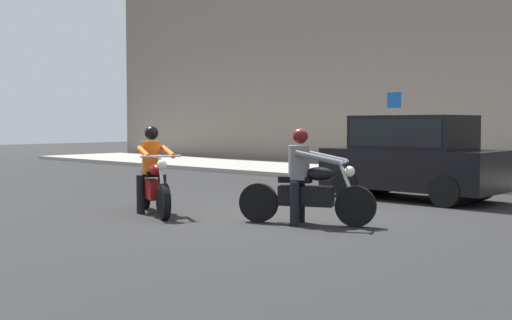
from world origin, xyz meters
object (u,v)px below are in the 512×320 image
object	(u,v)px
street_sign_post	(394,124)
pedestrian_bystander	(465,142)
motorcycle_with_rider_orange_stripe	(153,178)
motorcycle_with_rider_gray	(306,185)
parked_hatchback_black	(413,156)

from	to	relation	value
street_sign_post	pedestrian_bystander	xyz separation A→B (m)	(1.43, 1.49, -0.51)
street_sign_post	pedestrian_bystander	world-z (taller)	street_sign_post
motorcycle_with_rider_orange_stripe	motorcycle_with_rider_gray	xyz separation A→B (m)	(2.77, 0.92, -0.01)
motorcycle_with_rider_orange_stripe	parked_hatchback_black	xyz separation A→B (m)	(2.29, 5.18, 0.28)
motorcycle_with_rider_orange_stripe	motorcycle_with_rider_gray	world-z (taller)	motorcycle_with_rider_orange_stripe
motorcycle_with_rider_orange_stripe	motorcycle_with_rider_gray	size ratio (longest dim) A/B	0.98
street_sign_post	motorcycle_with_rider_gray	bearing A→B (deg)	-68.48
parked_hatchback_black	pedestrian_bystander	size ratio (longest dim) A/B	2.30
pedestrian_bystander	street_sign_post	bearing A→B (deg)	-133.83
motorcycle_with_rider_orange_stripe	pedestrian_bystander	xyz separation A→B (m)	(1.06, 10.39, 0.44)
motorcycle_with_rider_gray	pedestrian_bystander	world-z (taller)	pedestrian_bystander
motorcycle_with_rider_gray	pedestrian_bystander	size ratio (longest dim) A/B	1.28
parked_hatchback_black	motorcycle_with_rider_gray	bearing A→B (deg)	-83.64
motorcycle_with_rider_gray	motorcycle_with_rider_orange_stripe	bearing A→B (deg)	-161.62
motorcycle_with_rider_orange_stripe	parked_hatchback_black	size ratio (longest dim) A/B	0.54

